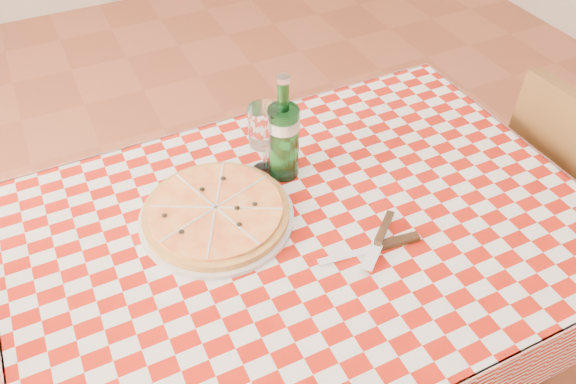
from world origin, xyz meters
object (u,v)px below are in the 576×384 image
(chair_near, at_px, (570,203))
(water_bottle, at_px, (283,128))
(dining_table, at_px, (307,254))
(pizza_plate, at_px, (216,212))
(wine_glass, at_px, (265,141))

(chair_near, xyz_separation_m, water_bottle, (-0.82, 0.24, 0.39))
(dining_table, relative_size, water_bottle, 4.39)
(dining_table, distance_m, water_bottle, 0.30)
(water_bottle, bearing_deg, dining_table, -98.73)
(chair_near, bearing_deg, pizza_plate, 168.93)
(water_bottle, bearing_deg, chair_near, -16.23)
(pizza_plate, bearing_deg, dining_table, -31.54)
(dining_table, relative_size, chair_near, 1.35)
(water_bottle, xyz_separation_m, wine_glass, (-0.04, 0.02, -0.04))
(chair_near, distance_m, water_bottle, 0.94)
(pizza_plate, bearing_deg, wine_glass, 31.24)
(dining_table, distance_m, pizza_plate, 0.24)
(dining_table, distance_m, chair_near, 0.86)
(dining_table, bearing_deg, pizza_plate, 148.46)
(water_bottle, relative_size, wine_glass, 1.46)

